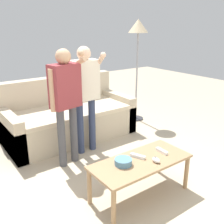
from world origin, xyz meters
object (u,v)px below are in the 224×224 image
Objects in this scene: game_remote_nunchuk at (156,160)px; player_center at (85,88)px; coffee_table at (141,165)px; snack_bowl at (123,162)px; game_remote_wand_near at (138,156)px; game_remote_wand_far at (162,151)px; couch at (68,118)px; floor_lamp at (138,34)px; player_left at (66,95)px.

player_center reaches higher than game_remote_nunchuk.
snack_bowl is (-0.19, 0.04, 0.08)m from coffee_table.
game_remote_nunchuk is (0.28, -0.15, -0.01)m from snack_bowl.
game_remote_wand_near is at bearing -93.47° from player_center.
game_remote_wand_far is at bearing -13.05° from game_remote_wand_near.
floor_lamp reaches higher than couch.
game_remote_wand_near is (-1.45, -1.68, -1.09)m from floor_lamp.
game_remote_nunchuk is 1.27m from player_left.
game_remote_wand_near is (0.02, 0.06, 0.07)m from coffee_table.
snack_bowl is 1.08m from player_left.
game_remote_wand_far is at bearing -0.27° from coffee_table.
couch is at bearing 80.08° from snack_bowl.
player_center is (-1.38, -0.57, -0.62)m from floor_lamp.
floor_lamp is at bearing 49.16° from game_remote_wand_near.
snack_bowl is 1.89× the size of game_remote_nunchuk.
floor_lamp is (1.37, 1.85, 1.08)m from game_remote_nunchuk.
player_center is (0.27, 1.13, 0.46)m from snack_bowl.
coffee_table is at bearing 179.73° from game_remote_wand_far.
couch reaches higher than snack_bowl.
snack_bowl is (-0.31, -1.74, 0.13)m from couch.
floor_lamp is (1.35, -0.04, 1.21)m from couch.
snack_bowl is at bearing -99.92° from couch.
game_remote_wand_far is (0.48, -0.04, -0.01)m from snack_bowl.
floor_lamp is 1.24× the size of player_center.
player_left is (-1.74, -0.72, -0.62)m from floor_lamp.
game_remote_wand_far is (0.28, -0.06, 0.00)m from game_remote_wand_near.
snack_bowl is 1.11× the size of game_remote_wand_far.
player_left reaches higher than game_remote_wand_near.
player_center is 8.94× the size of game_remote_wand_near.
snack_bowl reaches higher than game_remote_nunchuk.
snack_bowl is at bearing 167.96° from coffee_table.
couch is 21.60× the size of game_remote_nunchuk.
coffee_table is 6.45× the size of game_remote_wand_near.
floor_lamp reaches higher than game_remote_wand_near.
game_remote_nunchuk reaches higher than game_remote_wand_near.
snack_bowl is 2.60m from floor_lamp.
game_remote_wand_far is (0.20, 0.11, -0.01)m from game_remote_nunchuk.
game_remote_wand_near is at bearing 75.25° from coffee_table.
couch is 12.05× the size of game_remote_wand_near.
snack_bowl is 0.10× the size of floor_lamp.
couch is 12.71× the size of game_remote_wand_far.
coffee_table is 0.72× the size of player_left.
floor_lamp is 1.98m from player_left.
couch is at bearing 63.19° from player_left.
game_remote_wand_far is (0.56, -1.02, -0.47)m from player_left.
game_remote_wand_far is (0.17, -1.79, 0.12)m from couch.
player_left reaches higher than game_remote_wand_far.
coffee_table is 6.80× the size of game_remote_wand_far.
game_remote_nunchuk is 0.06× the size of player_center.
coffee_table is 1.29m from player_center.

